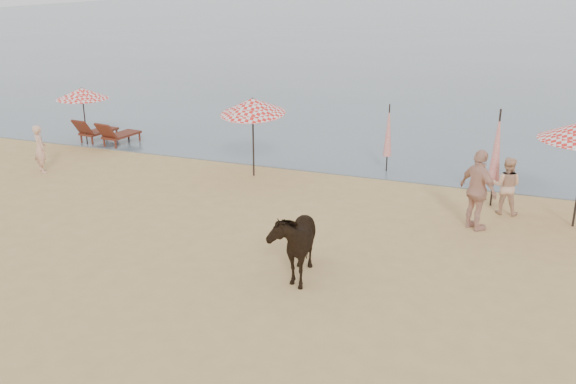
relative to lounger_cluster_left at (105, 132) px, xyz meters
name	(u,v)px	position (x,y,z in m)	size (l,w,h in m)	color
ground	(182,347)	(9.08, -10.64, -0.43)	(120.00, 120.00, 0.00)	tan
sea	(495,19)	(9.08, 69.36, -0.43)	(160.00, 140.00, 0.06)	#51606B
lounger_cluster_left	(105,132)	(0.00, 0.00, 0.00)	(1.97, 1.91, 0.63)	maroon
umbrella_open_left_a	(82,93)	(-0.57, -0.34, 1.41)	(1.80, 1.80, 2.05)	black
umbrella_open_left_b	(253,106)	(6.46, -1.60, 1.70)	(1.94, 1.97, 2.47)	black
umbrella_closed_left	(388,131)	(10.15, 0.18, 0.87)	(0.26, 0.26, 2.12)	black
umbrella_closed_right	(497,147)	(13.38, -1.80, 1.16)	(0.32, 0.32, 2.59)	black
cow	(293,241)	(9.89, -7.50, 0.33)	(0.82, 1.81, 1.53)	black
beachgoer_left	(40,149)	(0.21, -3.56, 0.31)	(0.54, 0.35, 1.48)	#DDA58A
beachgoer_right_a	(506,186)	(13.73, -2.29, 0.31)	(0.72, 0.56, 1.49)	#DFAC8B
beachgoer_right_b	(478,190)	(13.13, -3.64, 0.55)	(1.15, 0.48, 1.97)	tan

